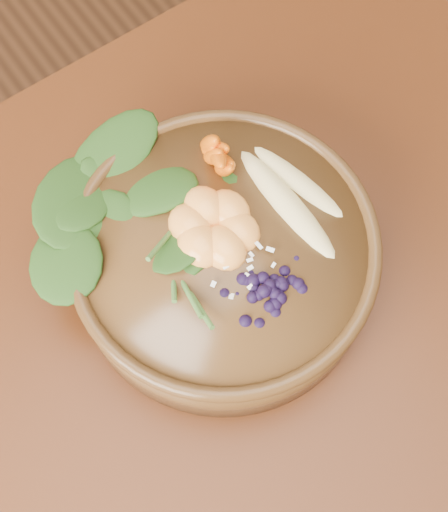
{
  "coord_description": "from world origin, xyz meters",
  "views": [
    {
      "loc": [
        -0.22,
        -0.12,
        1.48
      ],
      "look_at": [
        -0.06,
        0.11,
        0.8
      ],
      "focal_mm": 50.0,
      "sensor_mm": 36.0,
      "label": 1
    }
  ],
  "objects": [
    {
      "name": "dining_table",
      "position": [
        0.0,
        0.0,
        0.66
      ],
      "size": [
        1.6,
        0.9,
        0.75
      ],
      "color": "#331C0C",
      "rests_on": "ground"
    },
    {
      "name": "stoneware_bowl",
      "position": [
        -0.06,
        0.11,
        0.79
      ],
      "size": [
        0.32,
        0.32,
        0.08
      ],
      "primitive_type": "cylinder",
      "rotation": [
        0.0,
        0.0,
        0.02
      ],
      "color": "#4D2F13",
      "rests_on": "dining_table"
    },
    {
      "name": "coconut_flakes",
      "position": [
        -0.06,
        0.09,
        0.84
      ],
      "size": [
        0.1,
        0.08,
        0.01
      ],
      "primitive_type": null,
      "rotation": [
        0.0,
        0.0,
        0.02
      ],
      "color": "white",
      "rests_on": "stoneware_bowl"
    },
    {
      "name": "blueberry_pile",
      "position": [
        -0.05,
        0.04,
        0.86
      ],
      "size": [
        0.15,
        0.11,
        0.04
      ],
      "primitive_type": null,
      "rotation": [
        0.0,
        0.0,
        0.02
      ],
      "color": "black",
      "rests_on": "stoneware_bowl"
    },
    {
      "name": "carrot_cluster",
      "position": [
        -0.0,
        0.19,
        0.88
      ],
      "size": [
        0.07,
        0.07,
        0.09
      ],
      "primitive_type": null,
      "rotation": [
        0.0,
        0.0,
        0.02
      ],
      "color": "orange",
      "rests_on": "stoneware_bowl"
    },
    {
      "name": "kale_heap",
      "position": [
        -0.11,
        0.17,
        0.86
      ],
      "size": [
        0.21,
        0.19,
        0.05
      ],
      "primitive_type": null,
      "rotation": [
        0.0,
        0.0,
        0.02
      ],
      "color": "#214313",
      "rests_on": "stoneware_bowl"
    },
    {
      "name": "ground",
      "position": [
        0.0,
        0.0,
        0.0
      ],
      "size": [
        4.0,
        4.0,
        0.0
      ],
      "primitive_type": "plane",
      "color": "#381E0F",
      "rests_on": "ground"
    },
    {
      "name": "banana_halves",
      "position": [
        0.03,
        0.12,
        0.85
      ],
      "size": [
        0.07,
        0.18,
        0.03
      ],
      "rotation": [
        0.0,
        0.0,
        0.02
      ],
      "color": "#E0CC84",
      "rests_on": "stoneware_bowl"
    },
    {
      "name": "mandarin_cluster",
      "position": [
        -0.06,
        0.13,
        0.85
      ],
      "size": [
        0.09,
        0.1,
        0.03
      ],
      "primitive_type": null,
      "rotation": [
        0.0,
        0.0,
        0.02
      ],
      "color": "#FC9538",
      "rests_on": "stoneware_bowl"
    }
  ]
}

